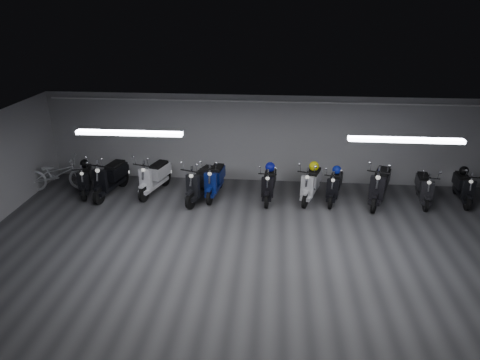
# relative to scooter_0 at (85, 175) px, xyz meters

# --- Properties ---
(floor) EXTENTS (14.00, 10.00, 0.01)m
(floor) POSITION_rel_scooter_0_xyz_m (5.43, -3.55, -0.61)
(floor) COLOR #363639
(floor) RESTS_ON ground
(ceiling) EXTENTS (14.00, 10.00, 0.01)m
(ceiling) POSITION_rel_scooter_0_xyz_m (5.43, -3.55, 2.20)
(ceiling) COLOR gray
(ceiling) RESTS_ON ground
(back_wall) EXTENTS (14.00, 0.01, 2.80)m
(back_wall) POSITION_rel_scooter_0_xyz_m (5.43, 1.45, 0.80)
(back_wall) COLOR gray
(back_wall) RESTS_ON ground
(fluor_strip_left) EXTENTS (2.40, 0.18, 0.08)m
(fluor_strip_left) POSITION_rel_scooter_0_xyz_m (2.43, -2.55, 2.14)
(fluor_strip_left) COLOR white
(fluor_strip_left) RESTS_ON ceiling
(fluor_strip_right) EXTENTS (2.40, 0.18, 0.08)m
(fluor_strip_right) POSITION_rel_scooter_0_xyz_m (8.43, -2.55, 2.14)
(fluor_strip_right) COLOR white
(fluor_strip_right) RESTS_ON ceiling
(conduit) EXTENTS (13.60, 0.05, 0.05)m
(conduit) POSITION_rel_scooter_0_xyz_m (5.43, 1.37, 2.02)
(conduit) COLOR white
(conduit) RESTS_ON back_wall
(scooter_0) EXTENTS (0.97, 1.71, 1.21)m
(scooter_0) POSITION_rel_scooter_0_xyz_m (0.00, 0.00, 0.00)
(scooter_0) COLOR black
(scooter_0) RESTS_ON floor
(scooter_1) EXTENTS (1.03, 2.05, 1.46)m
(scooter_1) POSITION_rel_scooter_0_xyz_m (0.80, -0.05, 0.13)
(scooter_1) COLOR black
(scooter_1) RESTS_ON floor
(scooter_2) EXTENTS (1.11, 1.97, 1.39)m
(scooter_2) POSITION_rel_scooter_0_xyz_m (2.08, 0.18, 0.09)
(scooter_2) COLOR silver
(scooter_2) RESTS_ON floor
(scooter_3) EXTENTS (1.23, 1.99, 1.41)m
(scooter_3) POSITION_rel_scooter_0_xyz_m (3.57, -0.17, 0.10)
(scooter_3) COLOR black
(scooter_3) RESTS_ON floor
(scooter_4) EXTENTS (0.81, 1.86, 1.34)m
(scooter_4) POSITION_rel_scooter_0_xyz_m (3.92, 0.13, 0.06)
(scooter_4) COLOR navy
(scooter_4) RESTS_ON floor
(scooter_5) EXTENTS (0.70, 1.74, 1.27)m
(scooter_5) POSITION_rel_scooter_0_xyz_m (5.54, 0.04, 0.03)
(scooter_5) COLOR black
(scooter_5) RESTS_ON floor
(scooter_6) EXTENTS (1.12, 1.89, 1.33)m
(scooter_6) POSITION_rel_scooter_0_xyz_m (6.76, 0.12, 0.06)
(scooter_6) COLOR silver
(scooter_6) RESTS_ON floor
(scooter_7) EXTENTS (0.95, 1.72, 1.22)m
(scooter_7) POSITION_rel_scooter_0_xyz_m (7.44, 0.10, 0.00)
(scooter_7) COLOR black
(scooter_7) RESTS_ON floor
(scooter_8) EXTENTS (1.34, 2.10, 1.49)m
(scooter_8) POSITION_rel_scooter_0_xyz_m (8.70, 0.04, 0.14)
(scooter_8) COLOR black
(scooter_8) RESTS_ON floor
(scooter_9) EXTENTS (0.76, 1.71, 1.23)m
(scooter_9) POSITION_rel_scooter_0_xyz_m (9.99, 0.16, 0.01)
(scooter_9) COLOR black
(scooter_9) RESTS_ON floor
(bicycle) EXTENTS (2.11, 1.08, 1.30)m
(bicycle) POSITION_rel_scooter_0_xyz_m (-0.95, 0.15, 0.05)
(bicycle) COLOR silver
(bicycle) RESTS_ON floor
(scooter_10) EXTENTS (0.70, 1.69, 1.22)m
(scooter_10) POSITION_rel_scooter_0_xyz_m (11.15, 0.33, 0.01)
(scooter_10) COLOR black
(scooter_10) RESTS_ON floor
(helmet_0) EXTENTS (0.27, 0.27, 0.27)m
(helmet_0) POSITION_rel_scooter_0_xyz_m (11.17, 0.56, 0.29)
(helmet_0) COLOR black
(helmet_0) RESTS_ON scooter_10
(helmet_1) EXTENTS (0.26, 0.26, 0.26)m
(helmet_1) POSITION_rel_scooter_0_xyz_m (7.50, 0.32, 0.28)
(helmet_1) COLOR #0D1D99
(helmet_1) RESTS_ON scooter_7
(helmet_2) EXTENTS (0.29, 0.29, 0.29)m
(helmet_2) POSITION_rel_scooter_0_xyz_m (6.84, 0.35, 0.37)
(helmet_2) COLOR yellow
(helmet_2) RESTS_ON scooter_6
(helmet_3) EXTENTS (0.29, 0.29, 0.29)m
(helmet_3) POSITION_rel_scooter_0_xyz_m (5.56, 0.27, 0.33)
(helmet_3) COLOR #0E159C
(helmet_3) RESTS_ON scooter_5
(helmet_4) EXTENTS (0.27, 0.27, 0.27)m
(helmet_4) POSITION_rel_scooter_0_xyz_m (-0.06, 0.22, 0.28)
(helmet_4) COLOR black
(helmet_4) RESTS_ON scooter_0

